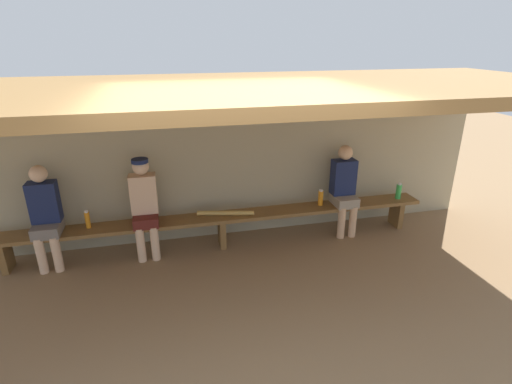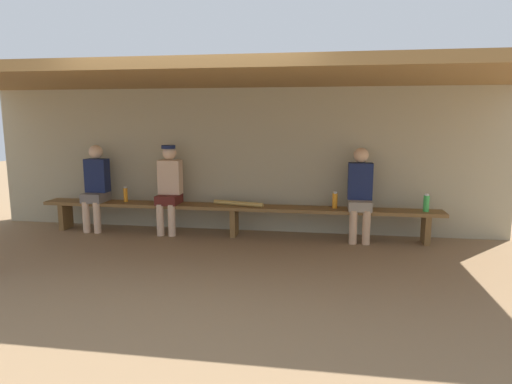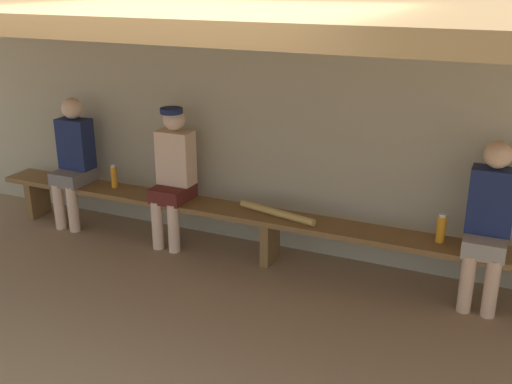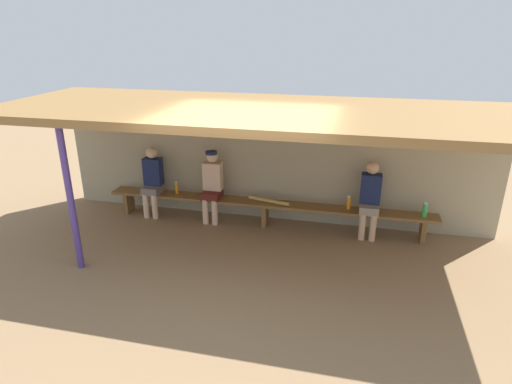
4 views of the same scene
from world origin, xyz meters
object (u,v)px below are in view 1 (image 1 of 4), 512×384
Objects in this scene: bench at (221,220)px; player_in_white at (144,203)px; player_middle at (45,213)px; water_bottle_clear at (321,198)px; player_near_post at (344,187)px; water_bottle_orange at (399,191)px; baseball_bat at (226,213)px; water_bottle_blue at (88,220)px.

player_in_white reaches higher than bench.
player_in_white reaches higher than player_middle.
player_in_white reaches higher than water_bottle_clear.
player_near_post and player_middle have the same top height.
player_in_white is 3.74m from water_bottle_orange.
water_bottle_clear is at bearing 174.62° from player_near_post.
player_near_post is 1.00× the size of player_middle.
baseball_bat is (1.07, -0.00, -0.25)m from player_in_white.
baseball_bat is (-2.67, 0.01, -0.09)m from water_bottle_orange.
water_bottle_blue is 0.30× the size of baseball_bat.
water_bottle_orange is (3.74, -0.01, -0.17)m from player_in_white.
water_bottle_blue reaches higher than baseball_bat.
water_bottle_orange reaches higher than water_bottle_clear.
player_near_post reaches higher than baseball_bat.
player_near_post is at bearing -0.56° from water_bottle_blue.
water_bottle_clear is (1.48, 0.04, 0.19)m from bench.
player_in_white is 0.75m from water_bottle_blue.
player_middle is at bearing -175.72° from water_bottle_blue.
bench is 24.84× the size of water_bottle_clear.
bench is at bearing 179.85° from water_bottle_orange.
player_near_post is (1.83, 0.00, 0.34)m from bench.
water_bottle_clear reaches higher than bench.
player_in_white reaches higher than player_near_post.
water_bottle_blue is at bearing 179.42° from water_bottle_orange.
water_bottle_clear is (3.68, 0.03, -0.15)m from player_middle.
player_near_post is 4.03m from player_middle.
bench is 4.49× the size of player_middle.
player_middle is 4.94m from water_bottle_orange.
bench is 4.49× the size of player_near_post.
player_middle is at bearing 179.88° from water_bottle_orange.
bench is at bearing -166.99° from baseball_bat.
player_in_white reaches higher than baseball_bat.
water_bottle_clear is 1.42m from baseball_bat.
water_bottle_clear is 0.31× the size of baseball_bat.
bench is 1.86m from player_near_post.
player_in_white is 1.10m from baseball_bat.
water_bottle_orange is at bearing -0.17° from player_in_white.
water_bottle_clear is at bearing 1.38° from bench.
player_middle reaches higher than bench.
water_bottle_blue is at bearing 177.28° from player_in_white.
water_bottle_orange is at bearing -0.12° from player_middle.
water_bottle_clear is at bearing 0.51° from player_middle.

